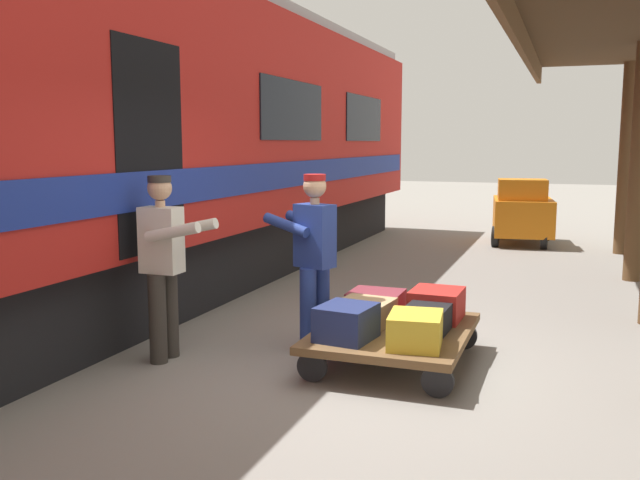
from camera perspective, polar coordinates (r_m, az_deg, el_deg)
ground_plane at (r=6.16m, az=4.35°, el=-10.83°), size 60.00×60.00×0.00m
train_car at (r=7.70m, az=-23.27°, el=7.91°), size 3.03×20.37×4.00m
luggage_cart at (r=6.30m, az=6.13°, el=-7.73°), size 1.32×1.71×0.33m
suitcase_tan_vintage at (r=6.34m, az=3.52°, el=-6.11°), size 0.54×0.66×0.22m
suitcase_burgundy_valise at (r=6.78m, az=4.67°, el=-5.19°), size 0.51×0.47×0.22m
suitcase_navy_fabric at (r=5.89m, az=2.21°, el=-6.83°), size 0.49×0.54×0.30m
suitcase_black_hardshell at (r=6.20m, az=8.84°, el=-6.50°), size 0.39×0.59×0.23m
suitcase_yellow_case at (r=5.75m, az=7.91°, el=-7.40°), size 0.48×0.56×0.27m
suitcase_red_plastic at (r=6.64m, az=9.64°, el=-5.27°), size 0.48×0.53×0.29m
porter_in_overalls at (r=6.56m, az=-0.57°, el=-1.31°), size 0.73×0.57×1.70m
porter_by_door at (r=6.41m, az=-12.82°, el=-1.73°), size 0.67×0.42×1.70m
baggage_tug at (r=14.15m, az=16.43°, el=2.19°), size 1.31×1.83×1.30m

